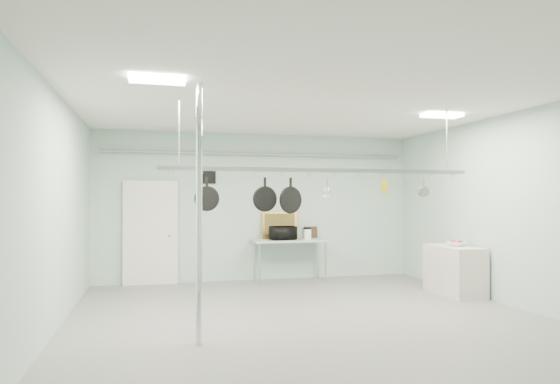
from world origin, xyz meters
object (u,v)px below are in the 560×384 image
object	(u,v)px
prep_table	(290,243)
side_cabinet	(454,270)
chrome_pole	(199,213)
pot_rack	(322,168)
fruit_bowl	(457,244)
coffee_canister	(307,234)
skillet_left	(207,194)
microwave	(283,233)
skillet_mid	(265,194)
skillet_right	(291,196)

from	to	relation	value
prep_table	side_cabinet	distance (m)	3.39
chrome_pole	pot_rack	xyz separation A→B (m)	(1.90, 0.90, 0.63)
prep_table	fruit_bowl	xyz separation A→B (m)	(2.60, -2.22, 0.11)
prep_table	pot_rack	bearing A→B (deg)	-96.91
coffee_canister	skillet_left	bearing A→B (deg)	-128.21
prep_table	microwave	distance (m)	0.31
skillet_left	skillet_mid	xyz separation A→B (m)	(0.84, 0.00, -0.01)
skillet_mid	coffee_canister	bearing A→B (deg)	55.18
fruit_bowl	skillet_left	xyz separation A→B (m)	(-4.71, -1.08, 0.90)
skillet_right	side_cabinet	bearing A→B (deg)	-3.09
chrome_pole	skillet_right	world-z (taller)	chrome_pole
chrome_pole	microwave	bearing A→B (deg)	62.54
pot_rack	skillet_mid	size ratio (longest dim) A/B	9.70
microwave	pot_rack	bearing A→B (deg)	79.98
side_cabinet	skillet_left	world-z (taller)	skillet_left
coffee_canister	side_cabinet	bearing A→B (deg)	-42.60
pot_rack	coffee_canister	xyz separation A→B (m)	(0.75, 3.13, -1.21)
side_cabinet	microwave	size ratio (longest dim) A/B	2.31
coffee_canister	microwave	bearing A→B (deg)	174.79
microwave	skillet_right	world-z (taller)	skillet_right
prep_table	fruit_bowl	world-z (taller)	fruit_bowl
prep_table	coffee_canister	bearing A→B (deg)	-26.65
prep_table	skillet_left	xyz separation A→B (m)	(-2.11, -3.30, 1.01)
prep_table	skillet_mid	size ratio (longest dim) A/B	3.23
side_cabinet	skillet_right	world-z (taller)	skillet_right
fruit_bowl	prep_table	bearing A→B (deg)	139.51
chrome_pole	prep_table	distance (m)	4.85
skillet_left	skillet_mid	distance (m)	0.84
microwave	skillet_mid	world-z (taller)	skillet_mid
side_cabinet	skillet_left	xyz separation A→B (m)	(-4.66, -1.10, 1.40)
microwave	skillet_left	size ratio (longest dim) A/B	1.09
chrome_pole	pot_rack	distance (m)	2.19
skillet_mid	chrome_pole	bearing A→B (deg)	-146.06
microwave	prep_table	bearing A→B (deg)	-151.64
prep_table	pot_rack	world-z (taller)	pot_rack
prep_table	skillet_left	distance (m)	4.05
side_cabinet	prep_table	bearing A→B (deg)	139.21
prep_table	side_cabinet	xyz separation A→B (m)	(2.55, -2.20, -0.38)
prep_table	pot_rack	distance (m)	3.61
prep_table	skillet_left	size ratio (longest dim) A/B	3.34
side_cabinet	skillet_right	size ratio (longest dim) A/B	2.24
chrome_pole	microwave	size ratio (longest dim) A/B	6.15
pot_rack	skillet_left	distance (m)	1.76
chrome_pole	skillet_right	bearing A→B (deg)	32.55
prep_table	skillet_left	world-z (taller)	skillet_left
skillet_mid	pot_rack	bearing A→B (deg)	-7.38
coffee_canister	skillet_left	world-z (taller)	skillet_left
coffee_canister	prep_table	bearing A→B (deg)	153.35
microwave	coffee_canister	bearing A→B (deg)	168.68
pot_rack	coffee_canister	world-z (taller)	pot_rack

